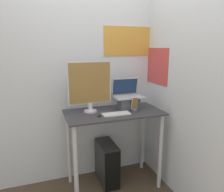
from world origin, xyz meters
The scene contains 9 objects.
wall_back centered at (0.00, 0.64, 1.30)m, with size 6.00×0.06×2.60m.
wall_side_right centered at (0.62, 0.00, 1.30)m, with size 0.06×6.00×2.60m.
desk centered at (0.00, 0.28, 0.72)m, with size 1.07×0.55×0.91m.
laptop centered at (0.20, 0.35, 1.01)m, with size 0.33×0.23×0.34m.
monitor centered at (-0.25, 0.36, 1.20)m, with size 0.48×0.14×0.55m.
keyboard centered at (-0.01, 0.17, 0.91)m, with size 0.30×0.12×0.02m.
mouse centered at (-0.20, 0.16, 0.92)m, with size 0.04×0.06×0.03m.
cell_phone centered at (0.23, 0.22, 0.96)m, with size 0.07×0.07×0.16m.
computer_tower centered at (-0.06, 0.35, 0.25)m, with size 0.19×0.42×0.50m.
Camera 1 is at (-0.79, -1.91, 1.61)m, focal length 35.00 mm.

